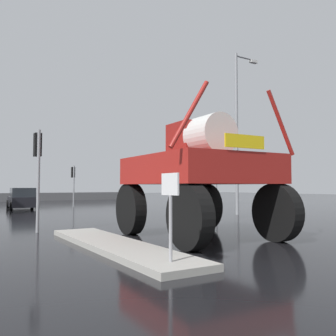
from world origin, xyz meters
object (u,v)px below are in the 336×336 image
sedan_ahead (22,199)px  bare_tree_right (199,144)px  lane_arrow_sign (170,200)px  traffic_signal_near_right (214,166)px  streetlight_near_right (238,126)px  traffic_signal_near_left (38,158)px  traffic_signal_far_left (73,177)px  oversize_sprayer (199,174)px

sedan_ahead → bare_tree_right: size_ratio=0.62×
lane_arrow_sign → traffic_signal_near_right: size_ratio=0.49×
sedan_ahead → streetlight_near_right: (9.65, -12.18, 4.45)m
traffic_signal_near_left → bare_tree_right: bearing=36.3°
traffic_signal_near_left → traffic_signal_far_left: size_ratio=1.12×
traffic_signal_far_left → bare_tree_right: 10.84m
lane_arrow_sign → bare_tree_right: bearing=52.2°
traffic_signal_near_right → streetlight_near_right: bearing=31.9°
oversize_sprayer → traffic_signal_far_left: (1.85, 19.31, 0.34)m
traffic_signal_near_left → traffic_signal_near_right: size_ratio=1.03×
streetlight_near_right → bare_tree_right: 10.16m
sedan_ahead → traffic_signal_near_left: 14.70m
lane_arrow_sign → sedan_ahead: lane_arrow_sign is taller
streetlight_near_right → lane_arrow_sign: bearing=-137.8°
sedan_ahead → streetlight_near_right: 16.16m
streetlight_near_right → traffic_signal_far_left: bearing=114.1°
traffic_signal_near_left → bare_tree_right: 19.70m
lane_arrow_sign → oversize_sprayer: oversize_sprayer is taller
traffic_signal_near_left → streetlight_near_right: (11.66, 2.25, 2.50)m
lane_arrow_sign → bare_tree_right: (14.76, 19.00, 3.92)m
sedan_ahead → lane_arrow_sign: bearing=-179.0°
bare_tree_right → lane_arrow_sign: bearing=-127.8°
traffic_signal_near_right → streetlight_near_right: streetlight_near_right is taller
lane_arrow_sign → traffic_signal_near_right: bearing=46.5°
sedan_ahead → traffic_signal_near_right: (6.04, -14.42, 1.87)m
traffic_signal_near_left → traffic_signal_far_left: (5.91, 15.10, -0.28)m
lane_arrow_sign → traffic_signal_near_left: 7.63m
traffic_signal_far_left → sedan_ahead: bearing=-170.1°
sedan_ahead → bare_tree_right: (13.73, -2.87, 4.55)m
lane_arrow_sign → streetlight_near_right: (10.68, 9.70, 3.81)m
sedan_ahead → traffic_signal_far_left: bearing=-76.5°
lane_arrow_sign → bare_tree_right: 24.38m
traffic_signal_near_left → traffic_signal_near_right: 8.05m
bare_tree_right → oversize_sprayer: bearing=-126.5°
sedan_ahead → traffic_signal_near_right: bearing=-153.6°
sedan_ahead → bare_tree_right: 14.75m
traffic_signal_near_left → traffic_signal_far_left: 16.22m
sedan_ahead → traffic_signal_far_left: size_ratio=1.29×
lane_arrow_sign → traffic_signal_far_left: (4.93, 22.55, 1.03)m
traffic_signal_far_left → streetlight_near_right: size_ratio=0.35×
lane_arrow_sign → traffic_signal_far_left: traffic_signal_far_left is taller
streetlight_near_right → sedan_ahead: bearing=128.4°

